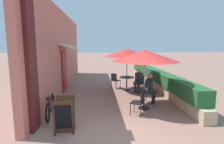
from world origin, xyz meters
TOP-DOWN VIEW (x-y plane):
  - ground_plane at (0.00, 0.00)m, footprint 120.00×120.00m
  - cafe_facade_wall at (-2.54, 5.50)m, footprint 0.98×11.27m
  - planter_hedge at (2.75, 5.53)m, footprint 0.60×10.27m
  - patio_table_near at (1.16, 2.05)m, footprint 0.79×0.79m
  - patio_umbrella_near at (1.16, 2.05)m, footprint 2.46×2.46m
  - cafe_chair_near_left at (1.49, 2.71)m, footprint 0.55×0.55m
  - seated_patron_near_left at (1.58, 2.65)m, footprint 0.51×0.48m
  - cafe_chair_near_right at (0.83, 1.38)m, footprint 0.55×0.55m
  - coffee_cup_near at (1.24, 1.99)m, footprint 0.07×0.07m
  - patio_table_mid at (0.94, 4.85)m, footprint 0.79×0.79m
  - patio_umbrella_mid at (0.94, 4.85)m, footprint 2.46×2.46m
  - cafe_chair_mid_left at (1.53, 4.40)m, footprint 0.57×0.57m
  - seated_patron_mid_left at (1.45, 4.32)m, footprint 0.51×0.51m
  - cafe_chair_mid_right at (0.35, 5.30)m, footprint 0.57×0.57m
  - coffee_cup_mid at (1.00, 4.75)m, footprint 0.07×0.07m
  - bicycle_leaning at (-2.20, 1.54)m, footprint 0.26×1.70m
  - menu_board at (-1.51, 0.44)m, footprint 0.58×0.66m

SIDE VIEW (x-z plane):
  - ground_plane at x=0.00m, z-range 0.00..0.00m
  - bicycle_leaning at x=-2.20m, z-range -0.03..0.70m
  - menu_board at x=-1.51m, z-range -0.01..0.95m
  - cafe_chair_near_left at x=1.49m, z-range 0.08..0.95m
  - cafe_chair_near_right at x=0.83m, z-range 0.08..0.95m
  - cafe_chair_mid_left at x=1.53m, z-range 0.08..0.95m
  - cafe_chair_mid_right at x=0.35m, z-range 0.08..0.95m
  - patio_table_near at x=1.16m, z-range 0.17..0.90m
  - patio_table_mid at x=0.94m, z-range 0.17..0.90m
  - planter_hedge at x=2.75m, z-range 0.03..1.04m
  - seated_patron_near_left at x=1.58m, z-range 0.06..1.31m
  - seated_patron_mid_left at x=1.45m, z-range 0.06..1.31m
  - coffee_cup_near at x=1.24m, z-range 0.73..0.82m
  - coffee_cup_mid at x=1.00m, z-range 0.73..0.82m
  - patio_umbrella_near at x=1.16m, z-range 0.88..3.16m
  - patio_umbrella_mid at x=0.94m, z-range 0.88..3.16m
  - cafe_facade_wall at x=-2.54m, z-range -0.01..4.19m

